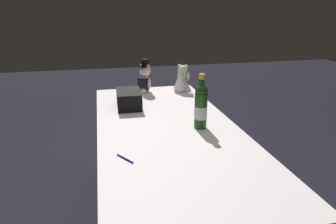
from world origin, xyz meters
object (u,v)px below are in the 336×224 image
at_px(champagne_bottle, 201,106).
at_px(gift_case_black, 129,99).
at_px(teddy_bear_bride, 182,80).
at_px(signing_pen, 124,158).
at_px(teddy_bear_groom, 145,79).

height_order(champagne_bottle, gift_case_black, champagne_bottle).
height_order(teddy_bear_bride, champagne_bottle, champagne_bottle).
distance_m(signing_pen, gift_case_black, 0.82).
xyz_separation_m(champagne_bottle, signing_pen, (-0.31, 0.49, -0.14)).
relative_size(teddy_bear_groom, signing_pen, 2.53).
bearing_deg(teddy_bear_groom, teddy_bear_bride, -98.99).
height_order(champagne_bottle, signing_pen, champagne_bottle).
relative_size(teddy_bear_groom, champagne_bottle, 0.84).
height_order(signing_pen, gift_case_black, gift_case_black).
bearing_deg(gift_case_black, teddy_bear_groom, -24.51).
distance_m(teddy_bear_groom, teddy_bear_bride, 0.32).
relative_size(teddy_bear_groom, teddy_bear_bride, 1.20).
xyz_separation_m(teddy_bear_groom, signing_pen, (-1.20, 0.28, -0.11)).
bearing_deg(teddy_bear_groom, signing_pen, 166.85).
bearing_deg(champagne_bottle, signing_pen, 122.31).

